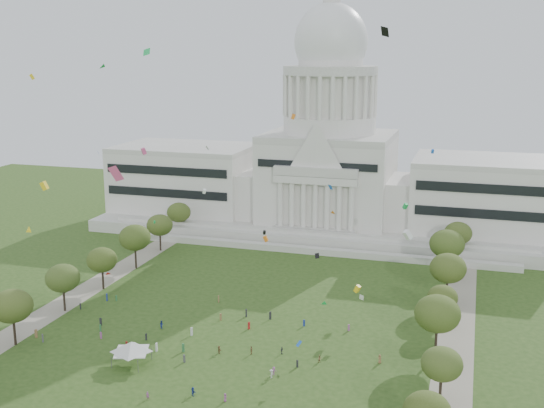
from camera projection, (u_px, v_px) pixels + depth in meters
The scene contains 30 objects.
ground at pixel (208, 365), 139.14m from camera, with size 400.00×400.00×0.00m, color #2B4917.
capitol at pixel (328, 167), 240.14m from camera, with size 160.00×64.50×91.30m.
path_left at pixel (83, 292), 180.71m from camera, with size 8.00×160.00×0.04m, color gray.
path_right at pixel (456, 335), 153.54m from camera, with size 8.00×160.00×0.04m, color gray.
row_tree_l_1 at pixel (12, 306), 146.86m from camera, with size 8.86×8.86×12.59m.
row_tree_r_1 at pixel (442, 364), 122.72m from camera, with size 7.58×7.58×10.78m.
row_tree_l_2 at pixel (63, 278), 166.14m from camera, with size 8.42×8.42×11.97m.
row_tree_r_2 at pixel (438, 314), 140.75m from camera, with size 9.55×9.55×13.58m.
row_tree_l_3 at pixel (102, 260), 181.43m from camera, with size 8.12×8.12×11.55m.
row_tree_r_3 at pixel (443, 297), 157.16m from camera, with size 7.01×7.01×9.98m.
row_tree_l_4 at pixel (135, 238), 198.43m from camera, with size 9.29×9.29×13.21m.
row_tree_r_4 at pixel (448, 268), 171.08m from camera, with size 9.19×9.19×13.06m.
row_tree_l_5 at pixel (160, 225), 216.31m from camera, with size 8.33×8.33×11.85m.
row_tree_r_5 at pixel (447, 244), 190.10m from camera, with size 9.82×9.82×13.96m.
row_tree_l_6 at pixel (179, 212), 233.72m from camera, with size 8.19×8.19×11.64m.
row_tree_r_6 at pixel (458, 233), 206.45m from camera, with size 8.42×8.42×11.97m.
event_tent at pixel (131, 346), 138.82m from camera, with size 11.40×11.40×5.01m.
person_0 at pixel (380, 359), 139.91m from camera, with size 0.92×0.60×1.88m, color olive.
person_2 at pixel (320, 359), 140.24m from camera, with size 0.78×0.48×1.60m, color olive.
person_3 at pixel (271, 374), 133.56m from camera, with size 1.17×0.60×1.81m, color silver.
person_4 at pixel (251, 350), 143.92m from camera, with size 1.09×0.59×1.86m, color olive.
person_5 at pixel (219, 350), 144.38m from camera, with size 1.61×0.64×1.74m, color olive.
person_6 at pixel (225, 397), 124.72m from camera, with size 0.77×0.50×1.59m, color #994C8C.
person_7 at pixel (148, 395), 125.48m from camera, with size 0.56×0.41×1.55m, color #994C8C.
person_8 at pixel (162, 325), 157.24m from camera, with size 0.92×0.57×1.89m, color navy.
person_9 at pixel (274, 371), 134.94m from camera, with size 1.08×0.56×1.67m, color #994C8C.
person_10 at pixel (282, 350), 144.10m from camera, with size 0.96×0.52×1.63m, color #4C4C51.
person_11 at pixel (193, 391), 126.77m from camera, with size 1.59×0.63×1.71m, color navy.
distant_crowd at pixel (170, 326), 156.61m from camera, with size 66.80×34.41×1.95m.
kite_swarm at pixel (227, 214), 140.11m from camera, with size 76.68×90.71×63.96m.
Camera 1 is at (49.75, -118.97, 63.17)m, focal length 45.00 mm.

